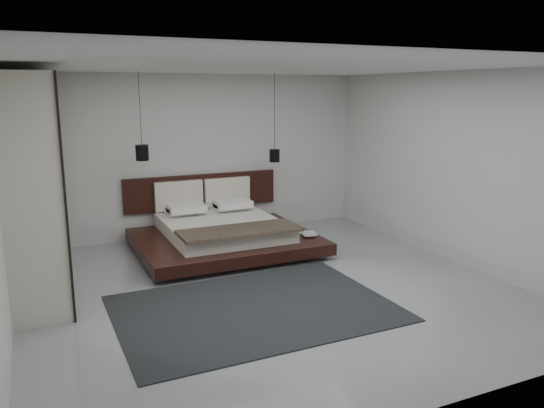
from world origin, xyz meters
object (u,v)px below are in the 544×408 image
pendant_right (275,155)px  rug (255,308)px  pendant_left (142,153)px  lattice_screen (12,177)px  wardrobe (31,184)px  bed (222,232)px

pendant_right → rug: bearing=-118.7°
pendant_left → rug: pendant_left is taller
lattice_screen → rug: (2.53, -3.00, -1.29)m
pendant_left → wardrobe: size_ratio=0.49×
wardrobe → pendant_left: bearing=32.9°
pendant_right → wardrobe: 4.00m
bed → wardrobe: wardrobe is taller
bed → pendant_left: pendant_left is taller
bed → pendant_right: pendant_right is taller
lattice_screen → pendant_left: pendant_left is taller
lattice_screen → pendant_right: size_ratio=1.74×
rug → pendant_left: bearing=103.2°
lattice_screen → bed: lattice_screen is taller
pendant_right → wardrobe: bearing=-165.0°
rug → lattice_screen: bearing=130.1°
lattice_screen → pendant_right: 4.12m
bed → pendant_right: bearing=20.9°
lattice_screen → pendant_right: (4.11, -0.11, 0.12)m
lattice_screen → pendant_right: bearing=-1.5°
pendant_right → pendant_left: bearing=-180.0°
pendant_left → lattice_screen: bearing=176.6°
wardrobe → rug: (2.28, -1.85, -1.35)m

